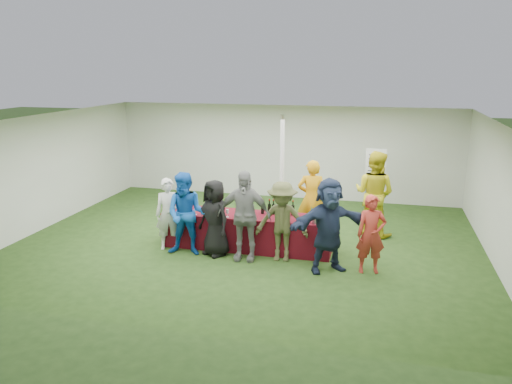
% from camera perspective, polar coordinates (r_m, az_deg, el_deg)
% --- Properties ---
extents(ground, '(60.00, 60.00, 0.00)m').
position_cam_1_polar(ground, '(11.15, -0.85, -5.66)').
color(ground, '#284719').
rests_on(ground, ground).
extents(tent, '(10.00, 10.00, 10.00)m').
position_cam_1_polar(tent, '(11.80, 2.99, 2.26)').
color(tent, white).
rests_on(tent, ground).
extents(serving_table, '(3.60, 0.80, 0.75)m').
position_cam_1_polar(serving_table, '(10.65, -1.05, -4.50)').
color(serving_table, '#610912').
rests_on(serving_table, ground).
extents(wine_bottles, '(0.71, 0.15, 0.32)m').
position_cam_1_polar(wine_bottles, '(10.50, 2.47, -1.96)').
color(wine_bottles, black).
rests_on(wine_bottles, serving_table).
extents(wine_glasses, '(2.79, 0.13, 0.16)m').
position_cam_1_polar(wine_glasses, '(10.40, -3.80, -2.18)').
color(wine_glasses, silver).
rests_on(wine_glasses, serving_table).
extents(water_bottle, '(0.07, 0.07, 0.23)m').
position_cam_1_polar(water_bottle, '(10.56, -0.41, -1.95)').
color(water_bottle, silver).
rests_on(water_bottle, serving_table).
extents(bar_towel, '(0.25, 0.18, 0.03)m').
position_cam_1_polar(bar_towel, '(10.29, 7.81, -3.03)').
color(bar_towel, white).
rests_on(bar_towel, serving_table).
extents(dump_bucket, '(0.23, 0.23, 0.18)m').
position_cam_1_polar(dump_bucket, '(10.03, 7.09, -3.04)').
color(dump_bucket, slate).
rests_on(dump_bucket, serving_table).
extents(wine_list_sign, '(0.50, 0.03, 1.80)m').
position_cam_1_polar(wine_list_sign, '(12.78, 13.50, 2.67)').
color(wine_list_sign, slate).
rests_on(wine_list_sign, ground).
extents(staff_pourer, '(0.70, 0.51, 1.77)m').
position_cam_1_polar(staff_pourer, '(11.35, 6.37, -0.71)').
color(staff_pourer, orange).
rests_on(staff_pourer, ground).
extents(staff_back, '(1.16, 1.06, 1.95)m').
position_cam_1_polar(staff_back, '(11.65, 13.35, -0.16)').
color(staff_back, gold).
rests_on(staff_back, ground).
extents(customer_0, '(0.66, 0.56, 1.53)m').
position_cam_1_polar(customer_0, '(10.67, -9.94, -2.50)').
color(customer_0, silver).
rests_on(customer_0, ground).
extents(customer_1, '(0.90, 0.73, 1.73)m').
position_cam_1_polar(customer_1, '(10.26, -7.96, -2.52)').
color(customer_1, '#1250AF').
rests_on(customer_1, ground).
extents(customer_2, '(0.92, 0.83, 1.58)m').
position_cam_1_polar(customer_2, '(10.20, -4.74, -2.96)').
color(customer_2, black).
rests_on(customer_2, ground).
extents(customer_3, '(1.09, 0.50, 1.83)m').
position_cam_1_polar(customer_3, '(9.89, -1.38, -2.72)').
color(customer_3, slate).
rests_on(customer_3, ground).
extents(customer_4, '(1.08, 0.66, 1.62)m').
position_cam_1_polar(customer_4, '(9.88, 2.98, -3.40)').
color(customer_4, '#464927').
rests_on(customer_4, ground).
extents(customer_5, '(1.71, 1.32, 1.81)m').
position_cam_1_polar(customer_5, '(9.44, 8.33, -3.79)').
color(customer_5, '#1D2842').
rests_on(customer_5, ground).
extents(customer_6, '(0.62, 0.48, 1.50)m').
position_cam_1_polar(customer_6, '(9.56, 13.02, -4.74)').
color(customer_6, '#A72D24').
rests_on(customer_6, ground).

